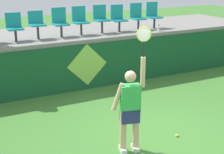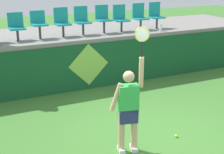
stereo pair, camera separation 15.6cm
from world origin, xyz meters
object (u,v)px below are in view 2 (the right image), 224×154
stadium_chair_6 (120,17)px  stadium_chair_7 (140,16)px  stadium_chair_2 (39,23)px  stadium_chair_3 (62,21)px  water_bottle (161,27)px  stadium_chair_4 (82,19)px  tennis_player (129,107)px  stadium_chair_1 (16,25)px  tennis_ball (176,136)px  stadium_chair_8 (156,14)px  stadium_chair_5 (103,17)px

stadium_chair_6 → stadium_chair_7: (0.72, 0.00, 0.01)m
stadium_chair_2 → stadium_chair_7: size_ratio=0.92×
stadium_chair_3 → stadium_chair_6: (1.98, 0.00, -0.01)m
water_bottle → stadium_chair_3: size_ratio=0.30×
stadium_chair_4 → stadium_chair_6: 1.34m
stadium_chair_2 → stadium_chair_6: size_ratio=0.94×
stadium_chair_2 → stadium_chair_3: (0.71, 0.01, 0.00)m
water_bottle → stadium_chair_6: 1.37m
tennis_player → stadium_chair_1: (-1.22, 4.54, 0.99)m
tennis_ball → stadium_chair_7: (1.63, 4.52, 1.94)m
stadium_chair_2 → stadium_chair_4: stadium_chair_4 is taller
stadium_chair_1 → stadium_chair_3: (1.36, 0.00, 0.04)m
tennis_ball → stadium_chair_2: stadium_chair_2 is taller
stadium_chair_4 → stadium_chair_8: (2.70, 0.00, -0.00)m
water_bottle → tennis_player: bearing=-129.8°
stadium_chair_2 → stadium_chair_5: 2.07m
tennis_player → stadium_chair_3: 4.67m
stadium_chair_5 → stadium_chair_6: 0.62m
stadium_chair_1 → stadium_chair_7: stadium_chair_7 is taller
stadium_chair_6 → stadium_chair_8: size_ratio=0.97×
stadium_chair_5 → stadium_chair_3: bearing=179.9°
stadium_chair_1 → stadium_chair_6: stadium_chair_6 is taller
stadium_chair_3 → stadium_chair_8: 3.34m
tennis_player → stadium_chair_7: tennis_player is taller
tennis_ball → water_bottle: bearing=61.9°
tennis_player → stadium_chair_6: bearing=65.1°
stadium_chair_8 → stadium_chair_5: bearing=-179.9°
tennis_ball → stadium_chair_5: size_ratio=0.08×
stadium_chair_1 → tennis_player: bearing=-75.0°
tennis_ball → stadium_chair_7: size_ratio=0.08×
stadium_chair_1 → stadium_chair_6: (3.34, 0.01, 0.03)m
tennis_ball → stadium_chair_3: stadium_chair_3 is taller
stadium_chair_8 → stadium_chair_6: bearing=-180.0°
stadium_chair_1 → stadium_chair_5: bearing=0.0°
tennis_ball → stadium_chair_2: bearing=111.5°
tennis_player → water_bottle: bearing=50.2°
stadium_chair_1 → stadium_chair_6: bearing=0.1°
stadium_chair_3 → stadium_chair_7: (2.70, 0.00, 0.00)m
stadium_chair_1 → stadium_chair_4: size_ratio=0.91×
stadium_chair_2 → stadium_chair_8: 4.05m
stadium_chair_1 → stadium_chair_4: 2.00m
stadium_chair_3 → stadium_chair_6: bearing=0.0°
stadium_chair_7 → stadium_chair_2: bearing=-179.8°
tennis_ball → stadium_chair_3: bearing=103.3°
water_bottle → stadium_chair_5: size_ratio=0.30×
water_bottle → stadium_chair_3: bearing=169.2°
stadium_chair_8 → stadium_chair_2: bearing=-179.8°
tennis_player → tennis_ball: tennis_player is taller
stadium_chair_4 → stadium_chair_5: stadium_chair_5 is taller
stadium_chair_2 → stadium_chair_3: 0.71m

